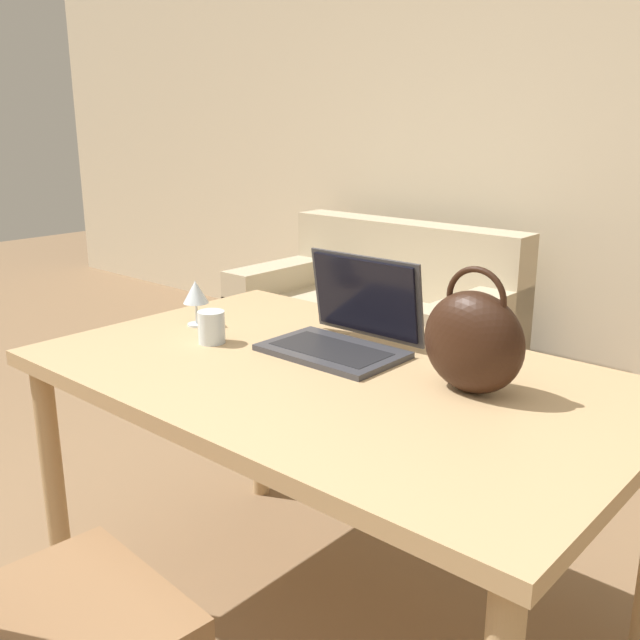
{
  "coord_description": "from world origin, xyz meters",
  "views": [
    {
      "loc": [
        1.03,
        -0.46,
        1.37
      ],
      "look_at": [
        -0.08,
        0.81,
        0.89
      ],
      "focal_mm": 40.0,
      "sensor_mm": 36.0,
      "label": 1
    }
  ],
  "objects_px": {
    "wine_glass": "(196,294)",
    "couch": "(375,327)",
    "laptop": "(348,325)",
    "drinking_glass": "(212,327)",
    "chair": "(0,610)",
    "handbag": "(473,341)"
  },
  "relations": [
    {
      "from": "couch",
      "to": "handbag",
      "type": "relative_size",
      "value": 4.92
    },
    {
      "from": "couch",
      "to": "wine_glass",
      "type": "bearing_deg",
      "value": -71.05
    },
    {
      "from": "wine_glass",
      "to": "handbag",
      "type": "distance_m",
      "value": 0.89
    },
    {
      "from": "laptop",
      "to": "handbag",
      "type": "distance_m",
      "value": 0.42
    },
    {
      "from": "chair",
      "to": "drinking_glass",
      "type": "bearing_deg",
      "value": 117.24
    },
    {
      "from": "drinking_glass",
      "to": "wine_glass",
      "type": "relative_size",
      "value": 0.66
    },
    {
      "from": "wine_glass",
      "to": "chair",
      "type": "bearing_deg",
      "value": -60.13
    },
    {
      "from": "chair",
      "to": "couch",
      "type": "distance_m",
      "value": 2.74
    },
    {
      "from": "wine_glass",
      "to": "handbag",
      "type": "relative_size",
      "value": 0.47
    },
    {
      "from": "drinking_glass",
      "to": "handbag",
      "type": "bearing_deg",
      "value": 11.67
    },
    {
      "from": "handbag",
      "to": "chair",
      "type": "bearing_deg",
      "value": -112.72
    },
    {
      "from": "laptop",
      "to": "couch",
      "type": "bearing_deg",
      "value": 124.46
    },
    {
      "from": "handbag",
      "to": "drinking_glass",
      "type": "bearing_deg",
      "value": -168.33
    },
    {
      "from": "chair",
      "to": "couch",
      "type": "height_order",
      "value": "chair"
    },
    {
      "from": "handbag",
      "to": "laptop",
      "type": "bearing_deg",
      "value": 171.73
    },
    {
      "from": "wine_glass",
      "to": "drinking_glass",
      "type": "bearing_deg",
      "value": -26.31
    },
    {
      "from": "couch",
      "to": "laptop",
      "type": "distance_m",
      "value": 1.93
    },
    {
      "from": "drinking_glass",
      "to": "wine_glass",
      "type": "height_order",
      "value": "wine_glass"
    },
    {
      "from": "chair",
      "to": "wine_glass",
      "type": "relative_size",
      "value": 7.02
    },
    {
      "from": "laptop",
      "to": "drinking_glass",
      "type": "xyz_separation_m",
      "value": [
        -0.31,
        -0.21,
        -0.02
      ]
    },
    {
      "from": "couch",
      "to": "handbag",
      "type": "height_order",
      "value": "handbag"
    },
    {
      "from": "wine_glass",
      "to": "couch",
      "type": "bearing_deg",
      "value": 108.95
    }
  ]
}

